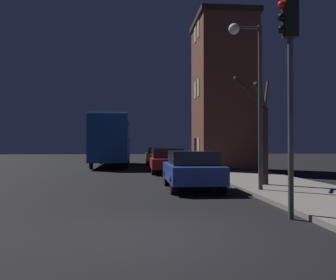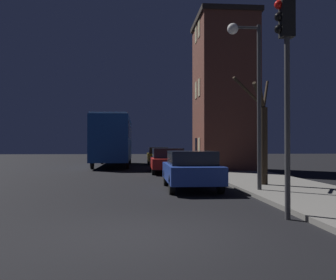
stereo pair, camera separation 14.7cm
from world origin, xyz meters
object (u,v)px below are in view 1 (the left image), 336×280
at_px(streetlamp, 252,80).
at_px(bare_tree, 263,133).
at_px(car_mid_lane, 167,160).
at_px(traffic_light, 289,61).
at_px(car_near_lane, 192,169).
at_px(car_far_lane, 156,155).
at_px(bus, 112,137).

height_order(streetlamp, bare_tree, streetlamp).
xyz_separation_m(streetlamp, car_mid_lane, (-2.09, 9.46, -3.06)).
xyz_separation_m(traffic_light, bare_tree, (1.47, 5.88, -1.41)).
height_order(car_near_lane, car_far_lane, car_far_lane).
distance_m(bus, car_near_lane, 16.05).
xyz_separation_m(streetlamp, car_near_lane, (-1.84, 1.30, -3.08)).
bearing_deg(traffic_light, car_far_lane, 93.78).
distance_m(traffic_light, car_near_lane, 6.39).
xyz_separation_m(streetlamp, bus, (-5.70, 16.81, -1.60)).
xyz_separation_m(car_near_lane, car_mid_lane, (-0.25, 8.16, 0.01)).
bearing_deg(car_far_lane, car_near_lane, -89.14).
bearing_deg(traffic_light, streetlamp, 82.97).
distance_m(bus, car_mid_lane, 8.31).
bearing_deg(car_mid_lane, streetlamp, -77.53).
xyz_separation_m(bare_tree, bus, (-6.63, 15.26, 0.16)).
relative_size(bare_tree, car_far_lane, 0.86).
height_order(streetlamp, car_near_lane, streetlamp).
bearing_deg(streetlamp, car_mid_lane, 102.47).
bearing_deg(bare_tree, streetlamp, -121.09).
bearing_deg(bus, streetlamp, -71.28).
bearing_deg(streetlamp, bus, 108.72).
bearing_deg(bus, bare_tree, -66.52).
height_order(streetlamp, bus, streetlamp).
distance_m(bare_tree, car_mid_lane, 8.57).
height_order(bare_tree, car_far_lane, bare_tree).
height_order(bus, car_mid_lane, bus).
xyz_separation_m(bus, car_mid_lane, (3.60, -7.34, -1.47)).
bearing_deg(car_mid_lane, bare_tree, -69.08).
xyz_separation_m(traffic_light, car_far_lane, (-1.58, 23.96, -2.73)).
height_order(streetlamp, traffic_light, streetlamp).
xyz_separation_m(bus, car_far_lane, (3.58, 2.83, -1.47)).
bearing_deg(traffic_light, car_mid_lane, 96.45).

